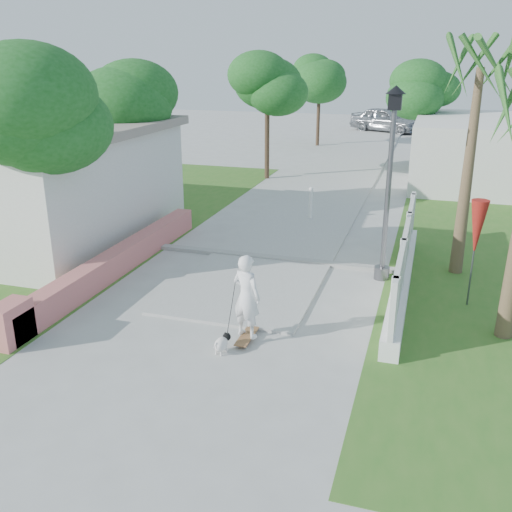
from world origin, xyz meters
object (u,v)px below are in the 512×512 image
at_px(dog, 222,343).
at_px(parked_car, 386,120).
at_px(bollard, 311,203).
at_px(patio_umbrella, 477,229).
at_px(street_lamp, 389,178).
at_px(skateboarder, 246,298).

distance_m(dog, parked_car, 32.43).
bearing_deg(bollard, patio_umbrella, -50.09).
bearing_deg(dog, street_lamp, 76.64).
height_order(street_lamp, bollard, street_lamp).
distance_m(patio_umbrella, parked_car, 29.28).
height_order(dog, parked_car, parked_car).
bearing_deg(skateboarder, parked_car, -70.20).
xyz_separation_m(street_lamp, dog, (-2.38, -4.48, -2.24)).
height_order(patio_umbrella, parked_car, patio_umbrella).
height_order(street_lamp, dog, street_lamp).
distance_m(skateboarder, parked_car, 31.88).
bearing_deg(parked_car, dog, -156.15).
relative_size(bollard, patio_umbrella, 0.47).
height_order(patio_umbrella, dog, patio_umbrella).
bearing_deg(parked_car, street_lamp, -151.27).
height_order(bollard, parked_car, parked_car).
xyz_separation_m(skateboarder, dog, (-0.27, -0.55, -0.69)).
xyz_separation_m(skateboarder, parked_car, (-0.33, 31.88, -0.04)).
height_order(patio_umbrella, skateboarder, patio_umbrella).
bearing_deg(skateboarder, bollard, -66.81).
bearing_deg(patio_umbrella, street_lamp, 152.24).
distance_m(bollard, parked_car, 23.45).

